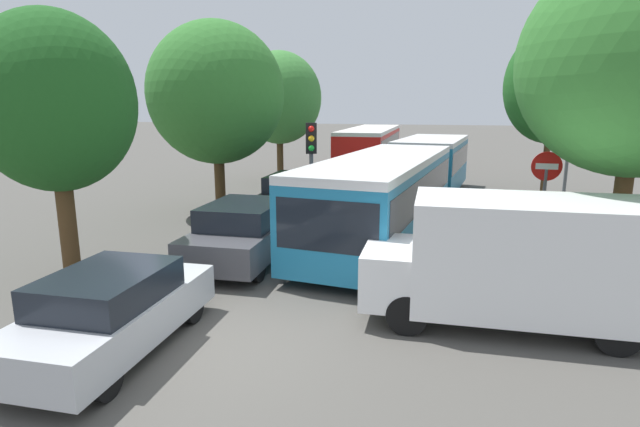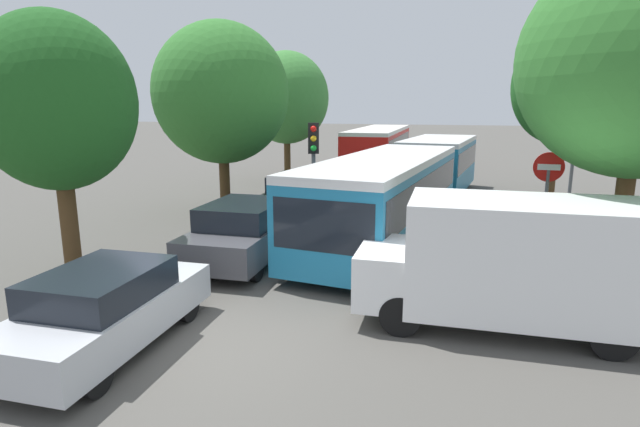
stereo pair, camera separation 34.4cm
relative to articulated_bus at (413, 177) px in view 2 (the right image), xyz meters
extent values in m
plane|color=#4F4C47|center=(-1.87, -10.66, -1.43)|extent=(200.00, 200.00, 0.00)
cube|color=teal|center=(-0.37, -3.59, -0.15)|extent=(3.45, 9.53, 2.01)
cube|color=black|center=(-0.37, -3.59, 0.21)|extent=(3.43, 9.16, 0.88)
cube|color=silver|center=(-0.37, -3.59, 0.95)|extent=(3.45, 9.53, 0.20)
cube|color=teal|center=(0.54, 5.20, -0.15)|extent=(3.14, 6.60, 2.01)
cube|color=black|center=(0.54, 5.20, 0.21)|extent=(3.14, 6.35, 0.88)
cube|color=silver|center=(0.54, 5.20, 0.95)|extent=(3.14, 6.60, 0.20)
cylinder|color=black|center=(0.16, 1.54, -0.15)|extent=(1.94, 1.17, 1.85)
cube|color=black|center=(-0.84, -8.19, 0.09)|extent=(2.20, 0.32, 1.08)
cylinder|color=black|center=(0.37, -6.66, -0.94)|extent=(0.39, 1.01, 0.98)
cylinder|color=black|center=(-1.72, -6.45, -0.94)|extent=(0.39, 1.01, 0.98)
cylinder|color=black|center=(0.98, -0.73, -0.94)|extent=(0.39, 1.01, 0.98)
cylinder|color=black|center=(-1.11, -0.51, -0.94)|extent=(0.39, 1.01, 0.98)
cylinder|color=black|center=(1.58, 5.09, -0.94)|extent=(0.39, 1.01, 0.98)
cylinder|color=black|center=(-0.51, 5.31, -0.94)|extent=(0.39, 1.01, 0.98)
cube|color=red|center=(-3.65, 13.64, -0.13)|extent=(2.96, 11.78, 2.04)
cube|color=black|center=(-3.65, 13.64, 0.23)|extent=(2.96, 11.20, 0.86)
cube|color=silver|center=(-3.65, 13.64, 0.99)|extent=(2.96, 11.78, 0.20)
cylinder|color=black|center=(-4.86, 17.47, -0.92)|extent=(0.34, 1.03, 1.02)
cylinder|color=black|center=(-2.68, 17.54, -0.92)|extent=(0.34, 1.03, 1.02)
cylinder|color=black|center=(-4.63, 10.10, -0.92)|extent=(0.34, 1.03, 1.02)
cylinder|color=black|center=(-2.45, 10.17, -0.92)|extent=(0.34, 1.03, 1.02)
cube|color=#B7BABF|center=(-3.55, -11.31, -0.87)|extent=(1.84, 4.00, 0.64)
cube|color=black|center=(-3.55, -11.41, -0.31)|extent=(1.62, 2.13, 0.49)
cylinder|color=black|center=(-4.31, -10.09, -1.13)|extent=(0.23, 0.61, 0.60)
cylinder|color=black|center=(-2.91, -10.03, -1.13)|extent=(0.23, 0.61, 0.60)
cylinder|color=black|center=(-4.20, -12.60, -1.13)|extent=(0.23, 0.61, 0.60)
cylinder|color=black|center=(-2.80, -12.54, -1.13)|extent=(0.23, 0.61, 0.60)
cube|color=#47474C|center=(-3.44, -6.33, -0.80)|extent=(2.06, 4.47, 0.71)
cube|color=black|center=(-3.43, -6.43, -0.18)|extent=(1.81, 2.38, 0.54)
cylinder|color=black|center=(-4.28, -4.96, -1.10)|extent=(0.26, 0.68, 0.67)
cylinder|color=black|center=(-2.72, -4.89, -1.10)|extent=(0.26, 0.68, 0.67)
cylinder|color=black|center=(-4.16, -7.77, -1.10)|extent=(0.26, 0.68, 0.67)
cylinder|color=black|center=(-2.59, -7.70, -1.10)|extent=(0.26, 0.68, 0.67)
cube|color=black|center=(-3.90, -0.88, -0.81)|extent=(2.03, 4.42, 0.70)
cube|color=black|center=(-3.90, -0.98, -0.19)|extent=(1.79, 2.35, 0.54)
cylinder|color=black|center=(-4.74, 0.48, -1.10)|extent=(0.26, 0.67, 0.66)
cylinder|color=black|center=(-3.19, 0.55, -1.10)|extent=(0.26, 0.67, 0.66)
cylinder|color=black|center=(-4.61, -2.30, -1.10)|extent=(0.26, 0.67, 0.66)
cylinder|color=black|center=(-3.07, -2.23, -1.10)|extent=(0.26, 0.67, 0.66)
cube|color=white|center=(3.00, -8.54, -0.12)|extent=(4.18, 2.17, 2.00)
cube|color=white|center=(0.50, -8.64, -0.59)|extent=(0.98, 1.94, 1.00)
cylinder|color=black|center=(0.93, -9.46, -1.07)|extent=(0.73, 0.27, 0.72)
cylinder|color=black|center=(0.86, -7.78, -1.07)|extent=(0.73, 0.27, 0.72)
cylinder|color=black|center=(4.23, -9.32, -1.07)|extent=(0.73, 0.27, 0.72)
cylinder|color=black|center=(4.16, -7.65, -1.07)|extent=(0.73, 0.27, 0.72)
cylinder|color=#56595E|center=(-2.57, -3.39, 0.27)|extent=(0.12, 0.12, 3.40)
cube|color=black|center=(-2.57, -3.39, 1.52)|extent=(0.38, 0.33, 0.90)
sphere|color=red|center=(-2.52, -3.53, 1.80)|extent=(0.18, 0.18, 0.18)
sphere|color=#EAAD14|center=(-2.52, -3.53, 1.52)|extent=(0.18, 0.18, 0.18)
sphere|color=green|center=(-2.52, -3.53, 1.24)|extent=(0.18, 0.18, 0.18)
cylinder|color=#56595E|center=(3.70, -4.72, -0.23)|extent=(0.08, 0.08, 2.40)
cylinder|color=red|center=(3.70, -4.72, 1.04)|extent=(0.70, 0.03, 0.70)
cube|color=white|center=(3.70, -4.74, 1.04)|extent=(0.50, 0.04, 0.14)
cylinder|color=#56595E|center=(4.81, -1.28, 0.37)|extent=(0.10, 0.10, 3.60)
cube|color=#197A38|center=(4.81, -1.28, 1.87)|extent=(0.13, 1.40, 0.28)
cube|color=#197A38|center=(4.81, -1.28, 1.53)|extent=(0.13, 1.40, 0.28)
cylinder|color=#51381E|center=(-6.67, -8.71, -0.16)|extent=(0.38, 0.38, 2.54)
ellipsoid|color=#1E561E|center=(-6.67, -8.71, 2.54)|extent=(3.35, 3.35, 3.81)
cylinder|color=#51381E|center=(-6.71, -1.16, -0.20)|extent=(0.38, 0.38, 2.45)
ellipsoid|color=#33752D|center=(-6.71, -1.16, 2.89)|extent=(4.80, 4.80, 4.97)
cylinder|color=#51381E|center=(-7.12, 6.48, -0.15)|extent=(0.33, 0.33, 2.56)
ellipsoid|color=#3D7F38|center=(-7.12, 6.48, 2.84)|extent=(4.23, 4.23, 4.57)
ellipsoid|color=#33752D|center=(-6.69, 6.34, 2.16)|extent=(2.54, 2.54, 2.51)
cylinder|color=#51381E|center=(4.95, -6.25, 0.09)|extent=(0.35, 0.35, 3.03)
ellipsoid|color=#3D7F38|center=(4.50, -6.41, 2.61)|extent=(2.77, 2.77, 2.48)
cylinder|color=#51381E|center=(5.17, 4.67, 0.04)|extent=(0.25, 0.25, 2.95)
ellipsoid|color=#1E561E|center=(5.17, 4.67, 3.24)|extent=(3.80, 3.80, 4.61)
ellipsoid|color=#1E561E|center=(5.58, 4.73, 2.55)|extent=(2.28, 2.28, 2.54)
camera|label=1|loc=(1.61, -17.63, 2.46)|focal=28.00mm
camera|label=2|loc=(1.94, -17.54, 2.46)|focal=28.00mm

